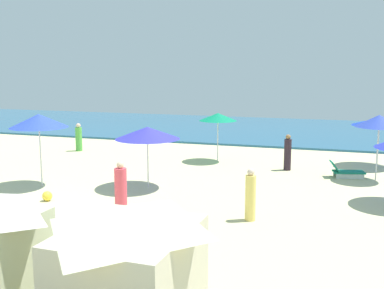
{
  "coord_description": "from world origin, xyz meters",
  "views": [
    {
      "loc": [
        8.61,
        -11.12,
        4.58
      ],
      "look_at": [
        2.43,
        8.12,
        1.21
      ],
      "focal_mm": 44.09,
      "sensor_mm": 36.0,
      "label": 1
    }
  ],
  "objects_px": {
    "umbrella_2": "(380,122)",
    "lounge_chair_3_0": "(346,172)",
    "umbrella_5": "(39,121)",
    "beachgoer_2": "(121,189)",
    "umbrella_1": "(147,133)",
    "umbrella_3": "(379,121)",
    "cabana_3": "(130,281)",
    "beach_ball_1": "(47,196)",
    "umbrella_0": "(218,117)",
    "beachgoer_0": "(250,196)",
    "beachgoer_5": "(288,153)",
    "beachgoer_1": "(79,138)"
  },
  "relations": [
    {
      "from": "beachgoer_2",
      "to": "umbrella_2",
      "type": "bearing_deg",
      "value": -155.75
    },
    {
      "from": "umbrella_3",
      "to": "lounge_chair_3_0",
      "type": "xyz_separation_m",
      "value": [
        -1.15,
        0.14,
        -2.17
      ]
    },
    {
      "from": "beachgoer_0",
      "to": "beachgoer_5",
      "type": "bearing_deg",
      "value": -64.56
    },
    {
      "from": "beachgoer_0",
      "to": "beach_ball_1",
      "type": "bearing_deg",
      "value": 28.29
    },
    {
      "from": "cabana_3",
      "to": "beachgoer_5",
      "type": "relative_size",
      "value": 1.57
    },
    {
      "from": "umbrella_5",
      "to": "beach_ball_1",
      "type": "xyz_separation_m",
      "value": [
        1.41,
        -1.7,
        -2.37
      ]
    },
    {
      "from": "umbrella_3",
      "to": "beach_ball_1",
      "type": "height_order",
      "value": "umbrella_3"
    },
    {
      "from": "umbrella_1",
      "to": "beachgoer_5",
      "type": "bearing_deg",
      "value": 45.06
    },
    {
      "from": "umbrella_0",
      "to": "umbrella_5",
      "type": "distance_m",
      "value": 8.55
    },
    {
      "from": "umbrella_1",
      "to": "umbrella_5",
      "type": "bearing_deg",
      "value": -165.34
    },
    {
      "from": "umbrella_0",
      "to": "umbrella_1",
      "type": "xyz_separation_m",
      "value": [
        -1.24,
        -5.7,
        -0.06
      ]
    },
    {
      "from": "umbrella_5",
      "to": "umbrella_1",
      "type": "bearing_deg",
      "value": 14.66
    },
    {
      "from": "lounge_chair_3_0",
      "to": "beachgoer_5",
      "type": "xyz_separation_m",
      "value": [
        -2.49,
        0.69,
        0.5
      ]
    },
    {
      "from": "beachgoer_2",
      "to": "beach_ball_1",
      "type": "xyz_separation_m",
      "value": [
        -2.94,
        0.27,
        -0.57
      ]
    },
    {
      "from": "lounge_chair_3_0",
      "to": "beach_ball_1",
      "type": "xyz_separation_m",
      "value": [
        -9.78,
        -6.77,
        -0.08
      ]
    },
    {
      "from": "umbrella_1",
      "to": "umbrella_3",
      "type": "relative_size",
      "value": 0.91
    },
    {
      "from": "umbrella_5",
      "to": "beachgoer_2",
      "type": "distance_m",
      "value": 5.11
    },
    {
      "from": "beachgoer_1",
      "to": "beachgoer_5",
      "type": "bearing_deg",
      "value": 113.09
    },
    {
      "from": "cabana_3",
      "to": "umbrella_5",
      "type": "distance_m",
      "value": 11.98
    },
    {
      "from": "umbrella_3",
      "to": "umbrella_2",
      "type": "bearing_deg",
      "value": 85.55
    },
    {
      "from": "cabana_3",
      "to": "beach_ball_1",
      "type": "height_order",
      "value": "cabana_3"
    },
    {
      "from": "umbrella_0",
      "to": "umbrella_1",
      "type": "distance_m",
      "value": 5.83
    },
    {
      "from": "beachgoer_0",
      "to": "beachgoer_2",
      "type": "height_order",
      "value": "beachgoer_2"
    },
    {
      "from": "cabana_3",
      "to": "umbrella_1",
      "type": "relative_size",
      "value": 1.03
    },
    {
      "from": "umbrella_1",
      "to": "beachgoer_0",
      "type": "distance_m",
      "value": 5.35
    },
    {
      "from": "umbrella_0",
      "to": "beachgoer_5",
      "type": "xyz_separation_m",
      "value": [
        3.47,
        -0.98,
        -1.41
      ]
    },
    {
      "from": "umbrella_5",
      "to": "beachgoer_2",
      "type": "xyz_separation_m",
      "value": [
        4.36,
        -1.98,
        -1.8
      ]
    },
    {
      "from": "umbrella_5",
      "to": "cabana_3",
      "type": "bearing_deg",
      "value": -48.19
    },
    {
      "from": "cabana_3",
      "to": "umbrella_3",
      "type": "relative_size",
      "value": 0.95
    },
    {
      "from": "umbrella_5",
      "to": "umbrella_3",
      "type": "bearing_deg",
      "value": 21.76
    },
    {
      "from": "umbrella_1",
      "to": "beach_ball_1",
      "type": "relative_size",
      "value": 7.16
    },
    {
      "from": "umbrella_3",
      "to": "beach_ball_1",
      "type": "xyz_separation_m",
      "value": [
        -10.94,
        -6.63,
        -2.25
      ]
    },
    {
      "from": "lounge_chair_3_0",
      "to": "beachgoer_2",
      "type": "bearing_deg",
      "value": 122.56
    },
    {
      "from": "cabana_3",
      "to": "umbrella_1",
      "type": "height_order",
      "value": "cabana_3"
    },
    {
      "from": "umbrella_0",
      "to": "umbrella_3",
      "type": "xyz_separation_m",
      "value": [
        7.11,
        -1.81,
        0.25
      ]
    },
    {
      "from": "umbrella_1",
      "to": "beachgoer_5",
      "type": "height_order",
      "value": "umbrella_1"
    },
    {
      "from": "umbrella_1",
      "to": "umbrella_3",
      "type": "xyz_separation_m",
      "value": [
        8.35,
        3.88,
        0.31
      ]
    },
    {
      "from": "umbrella_0",
      "to": "beachgoer_0",
      "type": "height_order",
      "value": "umbrella_0"
    },
    {
      "from": "umbrella_0",
      "to": "beach_ball_1",
      "type": "xyz_separation_m",
      "value": [
        -3.83,
        -8.45,
        -2.0
      ]
    },
    {
      "from": "beachgoer_5",
      "to": "beach_ball_1",
      "type": "xyz_separation_m",
      "value": [
        -7.3,
        -7.47,
        -0.59
      ]
    },
    {
      "from": "umbrella_0",
      "to": "umbrella_5",
      "type": "relative_size",
      "value": 0.84
    },
    {
      "from": "cabana_3",
      "to": "umbrella_2",
      "type": "bearing_deg",
      "value": 76.28
    },
    {
      "from": "umbrella_2",
      "to": "beachgoer_2",
      "type": "relative_size",
      "value": 1.52
    },
    {
      "from": "beachgoer_0",
      "to": "umbrella_0",
      "type": "bearing_deg",
      "value": -41.52
    },
    {
      "from": "umbrella_2",
      "to": "lounge_chair_3_0",
      "type": "distance_m",
      "value": 3.58
    },
    {
      "from": "umbrella_3",
      "to": "umbrella_5",
      "type": "distance_m",
      "value": 13.3
    },
    {
      "from": "umbrella_2",
      "to": "beachgoer_5",
      "type": "xyz_separation_m",
      "value": [
        -3.87,
        -2.05,
        -1.33
      ]
    },
    {
      "from": "umbrella_0",
      "to": "umbrella_3",
      "type": "distance_m",
      "value": 7.34
    },
    {
      "from": "cabana_3",
      "to": "beach_ball_1",
      "type": "relative_size",
      "value": 7.39
    },
    {
      "from": "umbrella_5",
      "to": "beachgoer_2",
      "type": "height_order",
      "value": "umbrella_5"
    }
  ]
}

